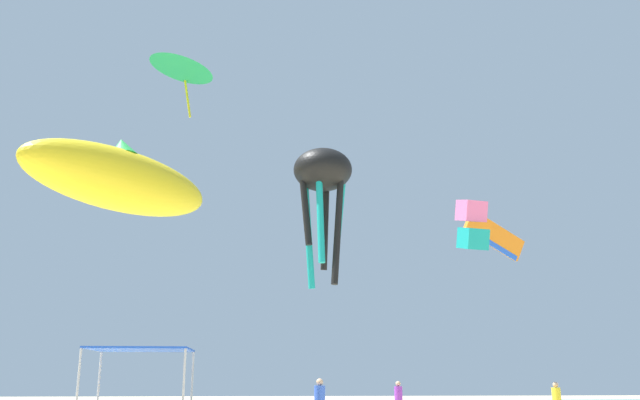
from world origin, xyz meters
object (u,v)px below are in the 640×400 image
at_px(kite_parafoil_orange, 494,236).
at_px(kite_box_pink, 472,225).
at_px(canopy_tent, 141,353).
at_px(person_near_tent, 320,398).
at_px(person_rightmost, 398,396).
at_px(person_leftmost, 557,398).
at_px(kite_octopus_black, 323,177).
at_px(kite_delta_green, 183,64).
at_px(kite_inflatable_yellow, 120,179).

bearing_deg(kite_parafoil_orange, kite_box_pink, -146.23).
xyz_separation_m(canopy_tent, person_near_tent, (5.95, 4.24, -1.46)).
bearing_deg(kite_box_pink, person_rightmost, 132.67).
height_order(person_leftmost, kite_octopus_black, kite_octopus_black).
height_order(person_rightmost, kite_delta_green, kite_delta_green).
distance_m(canopy_tent, person_rightmost, 15.43).
xyz_separation_m(person_rightmost, kite_box_pink, (3.37, -2.33, 7.95)).
height_order(canopy_tent, kite_parafoil_orange, kite_parafoil_orange).
bearing_deg(kite_box_pink, kite_parafoil_orange, 46.51).
bearing_deg(kite_inflatable_yellow, kite_parafoil_orange, 161.30).
height_order(canopy_tent, person_leftmost, canopy_tent).
bearing_deg(kite_parafoil_orange, kite_inflatable_yellow, -177.40).
bearing_deg(kite_octopus_black, kite_box_pink, -155.62).
bearing_deg(kite_octopus_black, person_rightmost, -133.07).
distance_m(kite_box_pink, kite_delta_green, 25.73).
bearing_deg(kite_parafoil_orange, canopy_tent, -165.97).
height_order(person_rightmost, kite_box_pink, kite_box_pink).
bearing_deg(kite_box_pink, kite_delta_green, 126.38).
xyz_separation_m(kite_delta_green, kite_octopus_black, (8.05, -20.85, -14.62)).
distance_m(person_leftmost, kite_parafoil_orange, 10.29).
bearing_deg(canopy_tent, kite_inflatable_yellow, 116.38).
relative_size(kite_box_pink, kite_parafoil_orange, 0.65).
height_order(kite_inflatable_yellow, kite_parafoil_orange, kite_inflatable_yellow).
relative_size(canopy_tent, person_leftmost, 1.91).
distance_m(canopy_tent, kite_box_pink, 17.65).
relative_size(kite_delta_green, kite_octopus_black, 0.99).
xyz_separation_m(kite_box_pink, kite_octopus_black, (-7.92, -6.99, 0.05)).
distance_m(kite_box_pink, kite_inflatable_yellow, 16.49).
bearing_deg(person_rightmost, kite_delta_green, 114.35).
distance_m(kite_inflatable_yellow, kite_octopus_black, 7.96).
xyz_separation_m(person_near_tent, kite_parafoil_orange, (10.59, 9.36, 8.36)).
height_order(kite_delta_green, kite_octopus_black, kite_delta_green).
bearing_deg(canopy_tent, person_near_tent, 35.45).
bearing_deg(kite_box_pink, canopy_tent, -159.60).
bearing_deg(kite_delta_green, person_rightmost, 52.48).
xyz_separation_m(canopy_tent, kite_inflatable_yellow, (-1.89, 3.80, 6.72)).
distance_m(person_near_tent, kite_delta_green, 30.34).
bearing_deg(kite_octopus_black, kite_inflatable_yellow, -30.36).
distance_m(canopy_tent, person_near_tent, 7.45).
distance_m(person_near_tent, person_rightmost, 8.34).
bearing_deg(person_near_tent, person_leftmost, -75.99).
bearing_deg(kite_delta_green, person_leftmost, 56.26).
bearing_deg(kite_inflatable_yellow, canopy_tent, 69.67).
relative_size(person_near_tent, person_rightmost, 1.06).
distance_m(person_near_tent, kite_inflatable_yellow, 11.34).
bearing_deg(person_near_tent, kite_octopus_black, 173.63).
height_order(kite_box_pink, kite_delta_green, kite_delta_green).
distance_m(kite_delta_green, kite_parafoil_orange, 25.25).
distance_m(canopy_tent, kite_parafoil_orange, 22.50).
xyz_separation_m(person_rightmost, kite_delta_green, (-12.59, 11.53, 22.62)).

